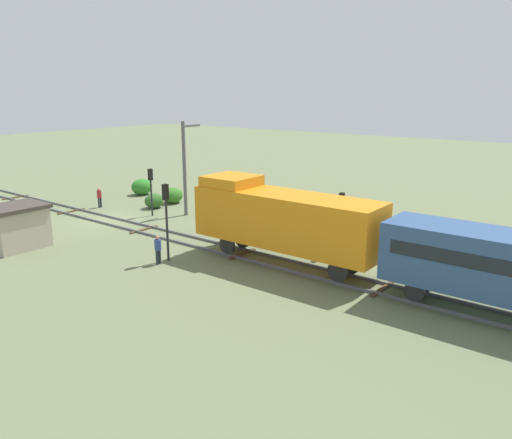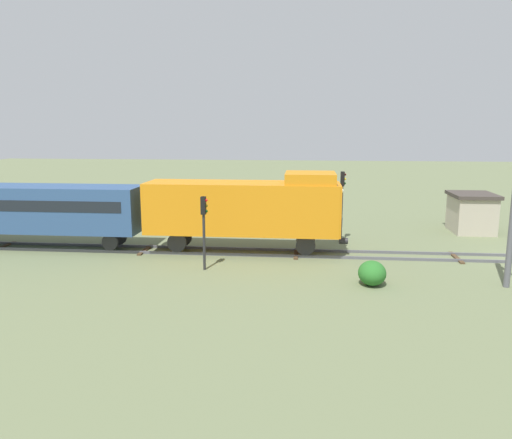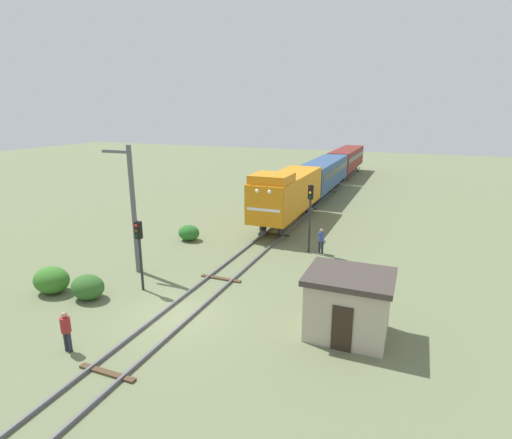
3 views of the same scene
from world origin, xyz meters
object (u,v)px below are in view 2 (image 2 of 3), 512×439
object	(u,v)px
relay_hut	(472,212)
locomotive	(246,206)
traffic_signal_far	(204,219)
worker_by_signal	(339,225)
traffic_signal_mid	(342,194)
passenger_car_leading	(26,207)

from	to	relation	value
relay_hut	locomotive	bearing A→B (deg)	116.58
locomotive	relay_hut	bearing A→B (deg)	-63.42
traffic_signal_far	worker_by_signal	bearing A→B (deg)	-43.39
traffic_signal_mid	relay_hut	xyz separation A→B (m)	(4.10, -9.28, -1.74)
locomotive	passenger_car_leading	xyz separation A→B (m)	(0.00, 13.34, -0.25)
worker_by_signal	relay_hut	bearing A→B (deg)	100.54
passenger_car_leading	relay_hut	bearing A→B (deg)	-75.17
locomotive	worker_by_signal	world-z (taller)	locomotive
locomotive	passenger_car_leading	distance (m)	13.34
traffic_signal_far	relay_hut	size ratio (longest dim) A/B	1.09
locomotive	traffic_signal_mid	bearing A→B (deg)	-59.23
locomotive	worker_by_signal	bearing A→B (deg)	-53.39
locomotive	traffic_signal_far	bearing A→B (deg)	154.47
traffic_signal_mid	worker_by_signal	xyz separation A→B (m)	(0.80, 0.06, -2.13)
worker_by_signal	traffic_signal_mid	bearing A→B (deg)	-4.84
passenger_car_leading	traffic_signal_mid	distance (m)	19.36
traffic_signal_mid	worker_by_signal	bearing A→B (deg)	4.08
passenger_car_leading	relay_hut	xyz separation A→B (m)	(7.50, -28.33, -1.13)
traffic_signal_far	relay_hut	bearing A→B (deg)	-56.41
worker_by_signal	locomotive	bearing A→B (deg)	-62.31
locomotive	traffic_signal_far	distance (m)	3.99
traffic_signal_mid	passenger_car_leading	bearing A→B (deg)	100.12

